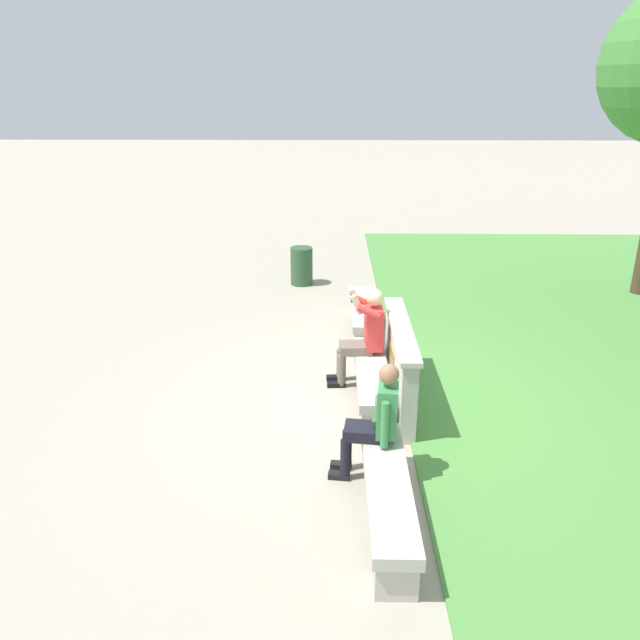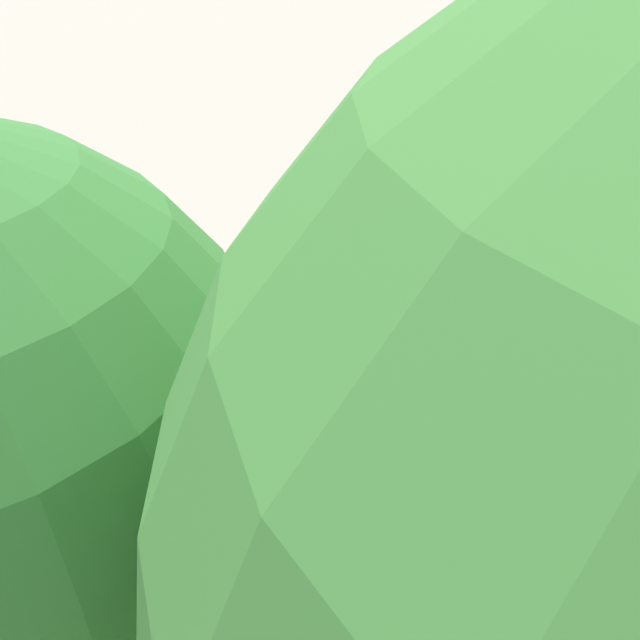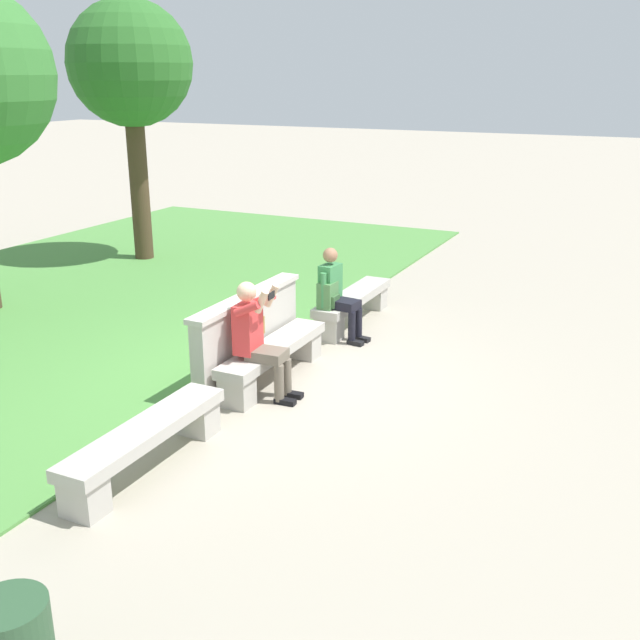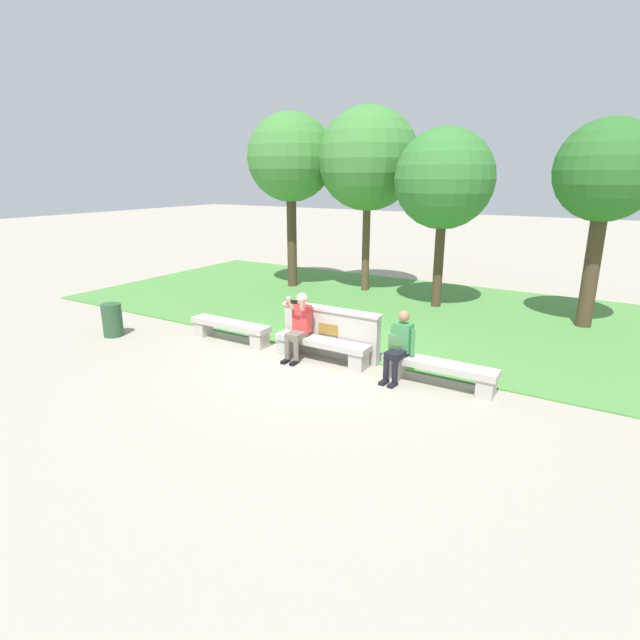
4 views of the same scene
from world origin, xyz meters
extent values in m
plane|color=#A89E8C|center=(0.00, 0.00, 0.00)|extent=(80.00, 80.00, 0.00)
cube|color=#B7B2A8|center=(-2.37, 0.00, 0.39)|extent=(2.00, 0.40, 0.12)
cube|color=#B7B2A8|center=(-3.19, 0.00, 0.17)|extent=(0.28, 0.34, 0.33)
cube|color=#B7B2A8|center=(-1.55, 0.00, 0.17)|extent=(0.28, 0.34, 0.33)
cube|color=#B7B2A8|center=(0.00, 0.00, 0.39)|extent=(2.00, 0.40, 0.12)
cube|color=#B7B2A8|center=(-0.82, 0.00, 0.17)|extent=(0.28, 0.34, 0.33)
cube|color=#B7B2A8|center=(0.82, 0.00, 0.17)|extent=(0.28, 0.34, 0.33)
cube|color=#B7B2A8|center=(2.37, 0.00, 0.39)|extent=(2.00, 0.40, 0.12)
cube|color=#B7B2A8|center=(1.55, 0.00, 0.17)|extent=(0.28, 0.34, 0.33)
cube|color=#B7B2A8|center=(3.19, 0.00, 0.17)|extent=(0.28, 0.34, 0.33)
cube|color=#B7B2A8|center=(0.00, 0.34, 0.47)|extent=(2.12, 0.18, 0.95)
cube|color=beige|center=(0.00, 0.34, 0.98)|extent=(2.18, 0.24, 0.06)
cube|color=olive|center=(0.00, 0.24, 0.59)|extent=(0.44, 0.02, 0.22)
cube|color=black|center=(-0.56, -0.46, 0.03)|extent=(0.11, 0.25, 0.06)
cylinder|color=#6B6051|center=(-0.56, -0.39, 0.24)|extent=(0.11, 0.11, 0.42)
cube|color=black|center=(-0.36, -0.44, 0.03)|extent=(0.11, 0.25, 0.06)
cylinder|color=#6B6051|center=(-0.36, -0.37, 0.24)|extent=(0.11, 0.11, 0.42)
cube|color=#6B6051|center=(-0.47, -0.19, 0.51)|extent=(0.32, 0.44, 0.12)
cube|color=#D83838|center=(-0.49, 0.04, 0.79)|extent=(0.35, 0.24, 0.56)
sphere|color=beige|center=(-0.49, 0.04, 1.21)|extent=(0.22, 0.22, 0.22)
cylinder|color=#D83838|center=(-0.67, -0.07, 1.08)|extent=(0.11, 0.31, 0.21)
cylinder|color=beige|center=(-0.60, -0.21, 1.16)|extent=(0.09, 0.19, 0.27)
cylinder|color=#D83838|center=(-0.29, -0.05, 1.08)|extent=(0.11, 0.31, 0.21)
cylinder|color=beige|center=(-0.35, -0.19, 1.16)|extent=(0.11, 0.19, 0.27)
cube|color=black|center=(-0.47, -0.26, 1.20)|extent=(0.15, 0.02, 0.08)
cube|color=black|center=(1.52, -0.41, 0.03)|extent=(0.13, 0.23, 0.06)
cylinder|color=black|center=(1.53, -0.35, 0.24)|extent=(0.10, 0.10, 0.42)
cube|color=black|center=(1.70, -0.43, 0.03)|extent=(0.13, 0.23, 0.06)
cylinder|color=black|center=(1.71, -0.37, 0.24)|extent=(0.10, 0.10, 0.42)
cube|color=black|center=(1.64, -0.18, 0.51)|extent=(0.33, 0.43, 0.12)
cube|color=#3D894C|center=(1.67, 0.04, 0.77)|extent=(0.34, 0.24, 0.52)
sphere|color=#9E7051|center=(1.67, 0.04, 1.16)|extent=(0.20, 0.20, 0.20)
cylinder|color=#3D894C|center=(1.47, 0.04, 0.72)|extent=(0.08, 0.08, 0.48)
cylinder|color=#3D894C|center=(1.87, 0.00, 0.72)|extent=(0.08, 0.08, 0.48)
cube|color=#4C7F47|center=(1.57, 0.03, 0.63)|extent=(0.28, 0.20, 0.36)
cube|color=#395F35|center=(1.57, -0.08, 0.56)|extent=(0.20, 0.06, 0.16)
torus|color=black|center=(1.57, 0.03, 0.83)|extent=(0.10, 0.02, 0.10)
camera|label=1|loc=(7.08, -0.52, 3.76)|focal=35.00mm
camera|label=2|loc=(-1.04, 7.31, 5.41)|focal=42.00mm
camera|label=3|loc=(-7.19, -4.09, 3.47)|focal=42.00mm
camera|label=4|loc=(4.80, -7.95, 3.56)|focal=28.00mm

